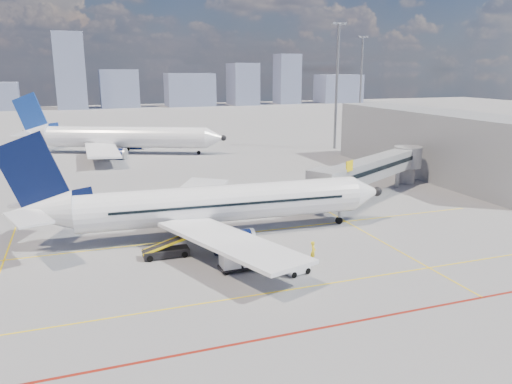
% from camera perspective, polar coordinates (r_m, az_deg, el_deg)
% --- Properties ---
extents(ground, '(420.00, 420.00, 0.00)m').
position_cam_1_polar(ground, '(43.38, -0.79, -8.19)').
color(ground, gray).
rests_on(ground, ground).
extents(apron_markings, '(90.00, 35.12, 0.01)m').
position_cam_1_polar(apron_markings, '(39.81, 0.26, -10.27)').
color(apron_markings, yellow).
rests_on(apron_markings, ground).
extents(jet_bridge, '(23.55, 15.78, 6.30)m').
position_cam_1_polar(jet_bridge, '(67.17, 13.65, 2.69)').
color(jet_bridge, '#989CA1').
rests_on(jet_bridge, ground).
extents(terminal_block, '(10.00, 42.00, 10.00)m').
position_cam_1_polar(terminal_block, '(83.87, 19.77, 5.30)').
color(terminal_block, '#989CA1').
rests_on(terminal_block, ground).
extents(floodlight_mast_ne, '(3.20, 0.61, 25.45)m').
position_cam_1_polar(floodlight_mast_ne, '(106.15, 9.22, 12.21)').
color(floodlight_mast_ne, gray).
rests_on(floodlight_mast_ne, ground).
extents(floodlight_mast_far, '(3.20, 0.61, 25.45)m').
position_cam_1_polar(floodlight_mast_far, '(149.97, 11.92, 12.52)').
color(floodlight_mast_far, gray).
rests_on(floodlight_mast_far, ground).
extents(distant_skyline, '(251.79, 15.43, 31.28)m').
position_cam_1_polar(distant_skyline, '(228.61, -16.45, 11.59)').
color(distant_skyline, slate).
rests_on(distant_skyline, ground).
extents(main_aircraft, '(38.03, 33.11, 11.09)m').
position_cam_1_polar(main_aircraft, '(49.54, -5.54, -1.50)').
color(main_aircraft, white).
rests_on(main_aircraft, ground).
extents(second_aircraft, '(40.18, 33.89, 12.38)m').
position_cam_1_polar(second_aircraft, '(102.79, -15.49, 6.04)').
color(second_aircraft, white).
rests_on(second_aircraft, ground).
extents(baggage_tug, '(2.22, 1.67, 1.39)m').
position_cam_1_polar(baggage_tug, '(41.16, 4.58, -8.49)').
color(baggage_tug, white).
rests_on(baggage_tug, ground).
extents(cargo_dolly, '(3.52, 1.62, 1.91)m').
position_cam_1_polar(cargo_dolly, '(41.76, -1.86, -7.54)').
color(cargo_dolly, black).
rests_on(cargo_dolly, ground).
extents(belt_loader, '(5.76, 1.58, 2.35)m').
position_cam_1_polar(belt_loader, '(45.35, -10.07, -6.59)').
color(belt_loader, black).
rests_on(belt_loader, ground).
extents(ramp_worker, '(0.73, 0.81, 1.87)m').
position_cam_1_polar(ramp_worker, '(43.74, 6.54, -6.78)').
color(ramp_worker, yellow).
rests_on(ramp_worker, ground).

